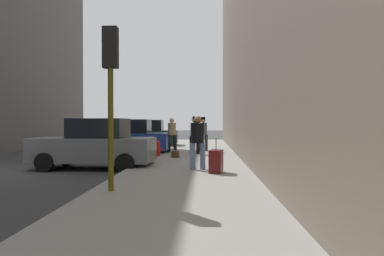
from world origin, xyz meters
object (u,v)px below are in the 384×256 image
(pedestrian_with_fedora, at_px, (195,133))
(pedestrian_with_beanie, at_px, (203,132))
(traffic_light, at_px, (111,72))
(duffel_bag, at_px, (175,154))
(parked_dark_green_sedan, at_px, (146,134))
(pedestrian_in_jeans, at_px, (198,140))
(pedestrian_in_tan_coat, at_px, (172,133))
(rolling_suitcase, at_px, (216,161))
(fire_hydrant, at_px, (158,148))
(parked_blue_sedan, at_px, (128,138))
(parked_gray_coupe, at_px, (95,145))

(pedestrian_with_fedora, xyz_separation_m, pedestrian_with_beanie, (0.38, 2.03, 0.00))
(traffic_light, xyz_separation_m, pedestrian_with_fedora, (1.56, 9.52, -1.62))
(traffic_light, distance_m, duffel_bag, 8.22)
(parked_dark_green_sedan, bearing_deg, pedestrian_in_jeans, -73.42)
(pedestrian_in_tan_coat, height_order, pedestrian_with_fedora, pedestrian_with_fedora)
(pedestrian_in_jeans, relative_size, rolling_suitcase, 1.64)
(fire_hydrant, distance_m, pedestrian_in_tan_coat, 2.51)
(parked_blue_sedan, xyz_separation_m, traffic_light, (1.85, -10.48, 1.91))
(fire_hydrant, relative_size, pedestrian_in_tan_coat, 0.41)
(fire_hydrant, bearing_deg, pedestrian_in_jeans, -67.85)
(parked_gray_coupe, distance_m, pedestrian_in_tan_coat, 6.21)
(pedestrian_in_tan_coat, bearing_deg, pedestrian_in_jeans, -78.18)
(parked_dark_green_sedan, xyz_separation_m, fire_hydrant, (1.80, -7.75, -0.35))
(parked_dark_green_sedan, bearing_deg, parked_gray_coupe, -90.00)
(parked_gray_coupe, xyz_separation_m, pedestrian_in_tan_coat, (2.21, 5.80, 0.26))
(pedestrian_with_fedora, relative_size, duffel_bag, 4.04)
(parked_gray_coupe, bearing_deg, fire_hydrant, 62.03)
(pedestrian_in_jeans, distance_m, pedestrian_in_tan_coat, 7.16)
(parked_blue_sedan, relative_size, fire_hydrant, 5.97)
(traffic_light, bearing_deg, pedestrian_with_fedora, 80.71)
(pedestrian_in_jeans, bearing_deg, fire_hydrant, 112.15)
(duffel_bag, bearing_deg, traffic_light, -95.62)
(parked_dark_green_sedan, height_order, rolling_suitcase, parked_dark_green_sedan)
(pedestrian_with_beanie, xyz_separation_m, rolling_suitcase, (0.46, -8.49, -0.65))
(parked_gray_coupe, relative_size, pedestrian_with_fedora, 2.40)
(pedestrian_with_beanie, relative_size, duffel_bag, 4.04)
(rolling_suitcase, xyz_separation_m, duffel_bag, (-1.63, 4.76, -0.20))
(pedestrian_with_beanie, distance_m, rolling_suitcase, 8.53)
(pedestrian_in_jeans, height_order, rolling_suitcase, pedestrian_in_jeans)
(pedestrian_in_jeans, bearing_deg, parked_blue_sedan, 118.69)
(parked_gray_coupe, height_order, pedestrian_in_tan_coat, pedestrian_in_tan_coat)
(pedestrian_with_fedora, bearing_deg, pedestrian_with_beanie, 79.41)
(parked_gray_coupe, xyz_separation_m, fire_hydrant, (1.80, 3.40, -0.35))
(parked_blue_sedan, xyz_separation_m, fire_hydrant, (1.80, -2.12, -0.35))
(fire_hydrant, xyz_separation_m, pedestrian_with_beanie, (1.99, 3.18, 0.64))
(rolling_suitcase, bearing_deg, pedestrian_in_tan_coat, 104.79)
(parked_blue_sedan, bearing_deg, pedestrian_with_fedora, -15.67)
(parked_dark_green_sedan, bearing_deg, duffel_bag, -72.47)
(duffel_bag, bearing_deg, parked_dark_green_sedan, 107.53)
(parked_gray_coupe, distance_m, fire_hydrant, 3.86)
(pedestrian_with_fedora, bearing_deg, rolling_suitcase, -82.63)
(fire_hydrant, distance_m, pedestrian_in_jeans, 5.01)
(pedestrian_in_jeans, bearing_deg, parked_gray_coupe, 161.84)
(pedestrian_with_fedora, height_order, rolling_suitcase, pedestrian_with_fedora)
(fire_hydrant, xyz_separation_m, rolling_suitcase, (2.44, -5.31, -0.01))
(traffic_light, xyz_separation_m, pedestrian_in_jeans, (1.82, 3.76, -1.65))
(parked_gray_coupe, relative_size, fire_hydrant, 6.06)
(pedestrian_with_fedora, height_order, pedestrian_with_beanie, same)
(duffel_bag, bearing_deg, parked_blue_sedan, 134.48)
(parked_blue_sedan, bearing_deg, parked_dark_green_sedan, 90.00)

